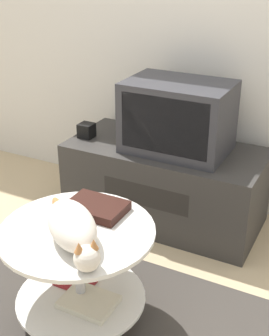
{
  "coord_description": "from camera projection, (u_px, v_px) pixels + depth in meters",
  "views": [
    {
      "loc": [
        0.89,
        -1.32,
        1.57
      ],
      "look_at": [
        -0.04,
        0.47,
        0.59
      ],
      "focal_mm": 50.0,
      "sensor_mm": 36.0,
      "label": 1
    }
  ],
  "objects": [
    {
      "name": "ground_plane",
      "position": [
        94.0,
        328.0,
        2.11
      ],
      "size": [
        12.0,
        12.0,
        0.0
      ],
      "primitive_type": "plane",
      "color": "tan"
    },
    {
      "name": "tv_stand",
      "position": [
        165.0,
        183.0,
        2.86
      ],
      "size": [
        1.17,
        0.55,
        0.48
      ],
      "color": "#33302D",
      "rests_on": "ground_plane"
    },
    {
      "name": "cat",
      "position": [
        73.0,
        227.0,
        1.81
      ],
      "size": [
        0.44,
        0.39,
        0.15
      ],
      "rotation": [
        0.0,
        0.0,
        -0.7
      ],
      "color": "silver",
      "rests_on": "coffee_table"
    },
    {
      "name": "rug",
      "position": [
        94.0,
        327.0,
        2.1
      ],
      "size": [
        1.71,
        1.06,
        0.02
      ],
      "color": "#3D3833",
      "rests_on": "ground_plane"
    },
    {
      "name": "coffee_table",
      "position": [
        80.0,
        266.0,
        2.0
      ],
      "size": [
        0.65,
        0.65,
        0.48
      ],
      "color": "#B2B2B7",
      "rests_on": "rug"
    },
    {
      "name": "dvd_box",
      "position": [
        96.0,
        207.0,
        2.04
      ],
      "size": [
        0.25,
        0.18,
        0.04
      ],
      "color": "black",
      "rests_on": "coffee_table"
    },
    {
      "name": "tv",
      "position": [
        178.0,
        117.0,
        2.63
      ],
      "size": [
        0.58,
        0.4,
        0.4
      ],
      "color": "#333338",
      "rests_on": "tv_stand"
    },
    {
      "name": "speaker",
      "position": [
        86.0,
        130.0,
        2.88
      ],
      "size": [
        0.09,
        0.09,
        0.09
      ],
      "color": "black",
      "rests_on": "tv_stand"
    }
  ]
}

